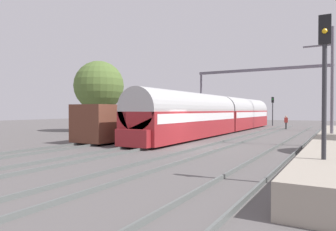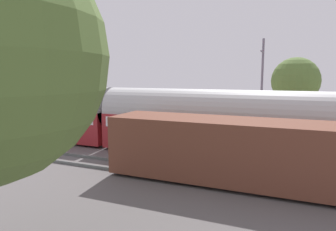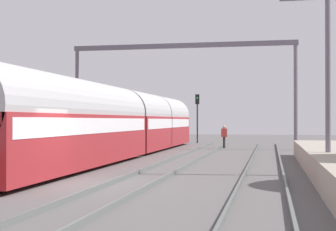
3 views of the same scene
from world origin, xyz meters
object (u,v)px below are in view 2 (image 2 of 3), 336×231
passenger_train (112,117)px  person_crossing (56,114)px  freight_car (252,152)px  catenary_gantry (38,62)px

passenger_train → person_crossing: (5.12, 9.85, -0.94)m
freight_car → catenary_gantry: catenary_gantry is taller
passenger_train → freight_car: (-4.17, -9.89, -0.50)m
freight_car → passenger_train: bearing=67.1°
freight_car → person_crossing: (9.29, 19.74, -0.44)m
catenary_gantry → passenger_train: bearing=-103.6°
passenger_train → catenary_gantry: bearing=76.4°
freight_car → catenary_gantry: 20.03m
freight_car → person_crossing: freight_car is taller
passenger_train → freight_car: bearing=-112.9°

